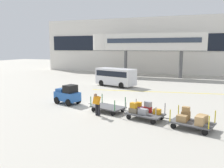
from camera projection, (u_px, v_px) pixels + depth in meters
ground_plane at (107, 106)px, 18.62m from camera, size 120.00×120.00×0.00m
apron_lead_line at (169, 92)px, 24.29m from camera, size 16.17×2.83×0.01m
terminal_building at (161, 46)px, 41.92m from camera, size 45.10×2.51×9.82m
jet_bridge at (142, 42)px, 37.00m from camera, size 17.89×3.00×6.71m
baggage_tug at (68, 95)px, 19.25m from camera, size 2.32×1.71×1.58m
baggage_cart_lead at (108, 107)px, 16.87m from camera, size 3.08×1.98×1.10m
baggage_cart_middle at (144, 111)px, 15.16m from camera, size 3.08×1.98×1.11m
baggage_cart_tail at (192, 120)px, 13.32m from camera, size 3.08×1.98×1.15m
baggage_handler at (97, 103)px, 15.81m from camera, size 0.49×0.51×1.56m
shuttle_van at (116, 76)px, 28.10m from camera, size 5.15×3.25×2.10m
safety_cone_near at (69, 90)px, 24.12m from camera, size 0.36×0.36×0.55m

